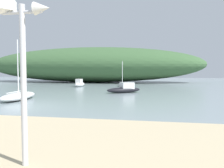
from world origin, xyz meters
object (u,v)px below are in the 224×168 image
sailboat_far_right (122,85)px  motorboat_east_reach (125,89)px  sailboat_outer_mooring (19,96)px  motorboat_near_shore (80,84)px  mast_structure (9,18)px

sailboat_far_right → motorboat_east_reach: (1.44, -8.59, 0.09)m
sailboat_outer_mooring → motorboat_east_reach: size_ratio=1.27×
motorboat_near_shore → sailboat_far_right: bearing=11.3°
mast_structure → motorboat_east_reach: (-0.01, 17.89, -2.82)m
sailboat_far_right → motorboat_near_shore: bearing=-168.7°
sailboat_outer_mooring → sailboat_far_right: bearing=70.4°
mast_structure → sailboat_outer_mooring: size_ratio=0.81×
sailboat_far_right → motorboat_east_reach: size_ratio=0.97×
motorboat_near_shore → mast_structure: bearing=-74.2°
sailboat_far_right → sailboat_outer_mooring: (-5.53, -15.51, 0.01)m
mast_structure → sailboat_outer_mooring: bearing=122.5°
sailboat_far_right → motorboat_near_shore: sailboat_far_right is taller
sailboat_outer_mooring → motorboat_east_reach: (6.98, 6.92, 0.08)m
mast_structure → motorboat_near_shore: bearing=105.8°
sailboat_outer_mooring → motorboat_near_shore: bearing=90.6°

